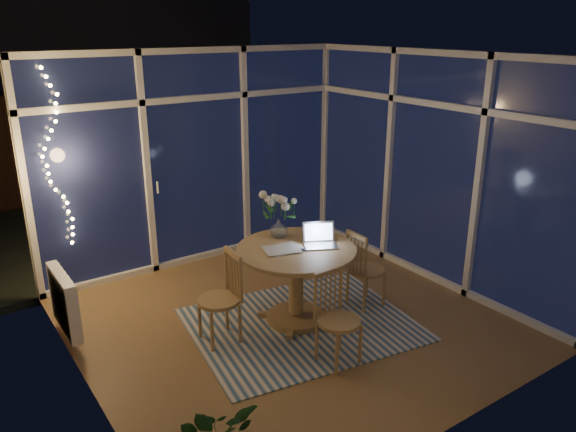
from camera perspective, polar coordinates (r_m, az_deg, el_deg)
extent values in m
plane|color=olive|center=(5.81, 0.14, -10.54)|extent=(4.00, 4.00, 0.00)
plane|color=silver|center=(5.05, 0.16, 16.02)|extent=(4.00, 4.00, 0.00)
cube|color=silver|center=(6.96, -9.32, 5.83)|extent=(4.00, 0.04, 2.60)
cube|color=silver|center=(3.92, 17.15, -5.49)|extent=(4.00, 0.04, 2.60)
cube|color=silver|center=(4.52, -21.20, -2.63)|extent=(0.04, 4.00, 2.60)
cube|color=silver|center=(6.59, 14.64, 4.69)|extent=(0.04, 4.00, 2.60)
cube|color=white|center=(6.93, -9.18, 5.77)|extent=(4.00, 0.10, 2.60)
cube|color=white|center=(6.56, 14.41, 4.65)|extent=(0.10, 4.00, 2.60)
cube|color=white|center=(5.70, -21.80, -8.10)|extent=(0.10, 0.70, 0.58)
cube|color=black|center=(10.18, -13.73, 1.84)|extent=(12.00, 6.00, 0.10)
cube|color=#381F14|center=(10.25, -17.79, 7.15)|extent=(11.00, 0.08, 1.80)
cube|color=#30343A|center=(13.05, -21.23, 14.97)|extent=(7.00, 3.00, 2.20)
sphere|color=#163217|center=(8.19, -18.33, 0.93)|extent=(0.90, 0.90, 0.90)
cube|color=beige|center=(5.72, 1.39, -10.93)|extent=(2.36, 2.00, 0.01)
cylinder|color=olive|center=(5.61, 0.82, -7.04)|extent=(1.33, 1.33, 0.80)
cube|color=olive|center=(5.29, -7.06, -8.29)|extent=(0.44, 0.44, 0.90)
cube|color=olive|center=(5.95, 7.99, -5.27)|extent=(0.41, 0.41, 0.86)
cube|color=olive|center=(4.97, 5.21, -10.41)|extent=(0.41, 0.41, 0.86)
imported|color=white|center=(5.69, -0.99, -1.14)|extent=(0.23, 0.23, 0.21)
imported|color=white|center=(5.72, 3.91, -2.00)|extent=(0.17, 0.17, 0.04)
cube|color=#B9B7B0|center=(5.43, -0.45, -3.28)|extent=(0.35, 0.27, 0.01)
cube|color=black|center=(5.40, 1.66, -3.44)|extent=(0.11, 0.06, 0.01)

